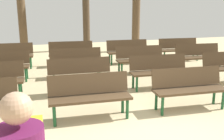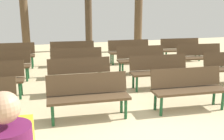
% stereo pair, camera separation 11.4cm
% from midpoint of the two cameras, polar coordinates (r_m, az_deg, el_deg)
% --- Properties ---
extents(bench_r0_c1, '(1.62, 0.57, 0.87)m').
position_cam_midpoint_polar(bench_r0_c1, '(5.21, -4.53, -5.05)').
color(bench_r0_c1, '#4C3823').
rests_on(bench_r0_c1, ground_plane).
extents(bench_r0_c2, '(1.63, 0.58, 0.87)m').
position_cam_midpoint_polar(bench_r0_c2, '(5.87, 16.65, -3.38)').
color(bench_r0_c2, '#4C3823').
rests_on(bench_r0_c2, ground_plane).
extents(bench_r1_c1, '(1.62, 0.56, 0.87)m').
position_cam_midpoint_polar(bench_r1_c1, '(6.72, -6.45, -0.69)').
color(bench_r1_c1, '#4C3823').
rests_on(bench_r1_c1, ground_plane).
extents(bench_r1_c2, '(1.63, 0.60, 0.87)m').
position_cam_midpoint_polar(bench_r1_c2, '(7.19, 10.66, 0.13)').
color(bench_r1_c2, '#4C3823').
rests_on(bench_r1_c2, ground_plane).
extents(bench_r2_c0, '(1.64, 0.64, 0.87)m').
position_cam_midpoint_polar(bench_r2_c0, '(8.35, -22.26, 1.24)').
color(bench_r2_c0, '#4C3823').
rests_on(bench_r2_c0, ground_plane).
extents(bench_r2_c1, '(1.63, 0.58, 0.87)m').
position_cam_midpoint_polar(bench_r2_c1, '(8.28, -7.19, 2.08)').
color(bench_r2_c1, '#4C3823').
rests_on(bench_r2_c1, ground_plane).
extents(bench_r2_c2, '(1.62, 0.56, 0.87)m').
position_cam_midpoint_polar(bench_r2_c2, '(8.68, 6.73, 2.65)').
color(bench_r2_c2, '#4C3823').
rests_on(bench_r2_c2, ground_plane).
extents(bench_r2_c3, '(1.64, 0.63, 0.87)m').
position_cam_midpoint_polar(bench_r2_c3, '(9.54, 18.77, 3.03)').
color(bench_r2_c3, '#4C3823').
rests_on(bench_r2_c3, ground_plane).
extents(bench_r3_c0, '(1.62, 0.56, 0.87)m').
position_cam_midpoint_polar(bench_r3_c0, '(9.89, -20.62, 3.24)').
color(bench_r3_c0, '#4C3823').
rests_on(bench_r3_c0, ground_plane).
extents(bench_r3_c1, '(1.64, 0.64, 0.87)m').
position_cam_midpoint_polar(bench_r3_c1, '(9.80, -8.17, 3.92)').
color(bench_r3_c1, '#4C3823').
rests_on(bench_r3_c1, ground_plane).
extents(bench_r3_c2, '(1.62, 0.56, 0.87)m').
position_cam_midpoint_polar(bench_r3_c2, '(10.11, 4.09, 4.33)').
color(bench_r3_c2, '#4C3823').
rests_on(bench_r3_c2, ground_plane).
extents(bench_r3_c3, '(1.64, 0.64, 0.87)m').
position_cam_midpoint_polar(bench_r3_c3, '(10.89, 14.90, 4.59)').
color(bench_r3_c3, '#4C3823').
rests_on(bench_r3_c3, ground_plane).
extents(tree_0, '(0.34, 0.34, 2.74)m').
position_cam_midpoint_polar(tree_0, '(12.20, -17.99, 9.44)').
color(tree_0, brown).
rests_on(tree_0, ground_plane).
extents(tree_3, '(0.37, 0.37, 3.50)m').
position_cam_midpoint_polar(tree_3, '(12.85, 5.97, 11.94)').
color(tree_3, brown).
rests_on(tree_3, ground_plane).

